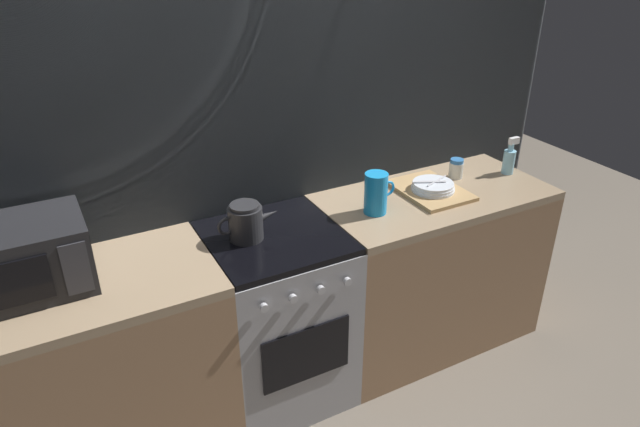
{
  "coord_description": "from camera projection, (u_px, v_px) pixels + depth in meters",
  "views": [
    {
      "loc": [
        -0.86,
        -2.03,
        2.15
      ],
      "look_at": [
        0.23,
        0.0,
        0.95
      ],
      "focal_mm": 32.07,
      "sensor_mm": 36.0,
      "label": 1
    }
  ],
  "objects": [
    {
      "name": "kettle",
      "position": [
        246.0,
        222.0,
        2.46
      ],
      "size": [
        0.28,
        0.15,
        0.17
      ],
      "color": "#262628",
      "rests_on": "stove_unit"
    },
    {
      "name": "microwave",
      "position": [
        23.0,
        258.0,
        2.1
      ],
      "size": [
        0.46,
        0.35,
        0.27
      ],
      "color": "black",
      "rests_on": "counter_left"
    },
    {
      "name": "spray_bottle",
      "position": [
        509.0,
        159.0,
        3.1
      ],
      "size": [
        0.08,
        0.06,
        0.2
      ],
      "color": "#8CCCE5",
      "rests_on": "counter_right"
    },
    {
      "name": "dish_pile",
      "position": [
        431.0,
        188.0,
        2.9
      ],
      "size": [
        0.3,
        0.4,
        0.07
      ],
      "color": "tan",
      "rests_on": "counter_right"
    },
    {
      "name": "spice_jar",
      "position": [
        456.0,
        169.0,
        3.06
      ],
      "size": [
        0.08,
        0.08,
        0.1
      ],
      "color": "silver",
      "rests_on": "counter_right"
    },
    {
      "name": "counter_right",
      "position": [
        428.0,
        268.0,
        3.11
      ],
      "size": [
        1.2,
        0.6,
        0.9
      ],
      "color": "#997251",
      "rests_on": "ground_plane"
    },
    {
      "name": "pitcher",
      "position": [
        376.0,
        193.0,
        2.67
      ],
      "size": [
        0.16,
        0.11,
        0.2
      ],
      "color": "#198CD8",
      "rests_on": "counter_right"
    },
    {
      "name": "ground_plane",
      "position": [
        281.0,
        387.0,
        2.94
      ],
      "size": [
        8.0,
        8.0,
        0.0
      ],
      "primitive_type": "plane",
      "color": "#6B6054"
    },
    {
      "name": "back_wall",
      "position": [
        243.0,
        148.0,
        2.64
      ],
      "size": [
        3.6,
        0.05,
        2.4
      ],
      "color": "gray",
      "rests_on": "ground_plane"
    },
    {
      "name": "stove_unit",
      "position": [
        278.0,
        317.0,
        2.73
      ],
      "size": [
        0.6,
        0.63,
        0.9
      ],
      "color": "#9E9EA3",
      "rests_on": "ground_plane"
    },
    {
      "name": "counter_left",
      "position": [
        79.0,
        381.0,
        2.36
      ],
      "size": [
        1.2,
        0.6,
        0.9
      ],
      "color": "#997251",
      "rests_on": "ground_plane"
    }
  ]
}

